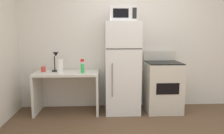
{
  "coord_description": "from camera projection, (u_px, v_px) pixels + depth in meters",
  "views": [
    {
      "loc": [
        -0.6,
        -2.5,
        1.42
      ],
      "look_at": [
        -0.4,
        1.1,
        0.87
      ],
      "focal_mm": 34.37,
      "sensor_mm": 36.0,
      "label": 1
    }
  ],
  "objects": [
    {
      "name": "coffee_mug",
      "position": [
        43.0,
        69.0,
        3.88
      ],
      "size": [
        0.08,
        0.08,
        0.09
      ],
      "primitive_type": "cylinder",
      "color": "#D83F33",
      "rests_on": "desk"
    },
    {
      "name": "microwave",
      "position": [
        123.0,
        14.0,
        3.73
      ],
      "size": [
        0.46,
        0.35,
        0.26
      ],
      "color": "silver",
      "rests_on": "refrigerator"
    },
    {
      "name": "paper_towel_roll",
      "position": [
        60.0,
        66.0,
        3.78
      ],
      "size": [
        0.11,
        0.11,
        0.24
      ],
      "primitive_type": "cylinder",
      "color": "white",
      "rests_on": "desk"
    },
    {
      "name": "spray_bottle",
      "position": [
        82.0,
        68.0,
        3.73
      ],
      "size": [
        0.06,
        0.06,
        0.25
      ],
      "color": "green",
      "rests_on": "desk"
    },
    {
      "name": "refrigerator",
      "position": [
        122.0,
        68.0,
        3.9
      ],
      "size": [
        0.62,
        0.61,
        1.64
      ],
      "color": "white",
      "rests_on": "ground"
    },
    {
      "name": "wall_back_white",
      "position": [
        131.0,
        41.0,
        4.19
      ],
      "size": [
        5.0,
        0.1,
        2.6
      ],
      "primitive_type": "cube",
      "color": "silver",
      "rests_on": "ground"
    },
    {
      "name": "desk_lamp",
      "position": [
        55.0,
        58.0,
        3.88
      ],
      "size": [
        0.14,
        0.12,
        0.35
      ],
      "color": "black",
      "rests_on": "desk"
    },
    {
      "name": "oven_range",
      "position": [
        163.0,
        86.0,
        3.98
      ],
      "size": [
        0.63,
        0.61,
        1.1
      ],
      "color": "beige",
      "rests_on": "ground"
    },
    {
      "name": "desk",
      "position": [
        67.0,
        84.0,
        3.89
      ],
      "size": [
        1.14,
        0.58,
        0.75
      ],
      "color": "silver",
      "rests_on": "ground"
    }
  ]
}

